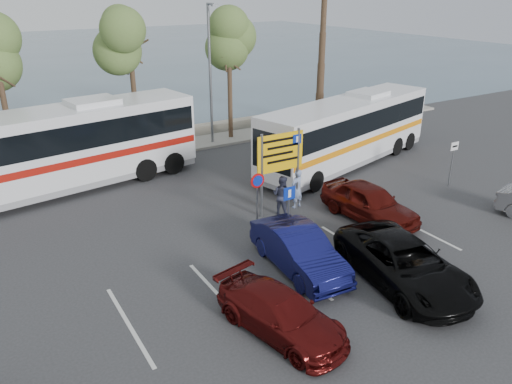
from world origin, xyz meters
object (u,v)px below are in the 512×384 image
car_blue (299,250)px  car_red (369,202)px  suv_black (404,263)px  coach_bus_left (57,153)px  pedestrian_far (282,195)px  pedestrian_near (297,188)px  car_maroon (281,313)px  street_lamp_right (211,68)px  direction_sign (280,159)px  coach_bus_right (347,134)px

car_blue → car_red: car_red is taller
suv_black → car_red: bearing=69.5°
car_red → coach_bus_left: bearing=133.3°
car_blue → pedestrian_far: 4.47m
coach_bus_left → pedestrian_near: (8.44, -7.24, -1.05)m
suv_black → car_maroon: bearing=-170.7°
coach_bus_left → pedestrian_near: size_ratio=7.74×
car_blue → pedestrian_far: bearing=67.8°
coach_bus_left → pedestrian_near: bearing=-40.6°
street_lamp_right → direction_sign: street_lamp_right is taller
direction_sign → car_red: direction_sign is taller
car_maroon → suv_black: size_ratio=0.78×
coach_bus_right → direction_sign: bearing=-153.0°
pedestrian_near → direction_sign: bearing=-11.0°
coach_bus_right → pedestrian_near: size_ratio=7.00×
direction_sign → pedestrian_near: bearing=3.8°
direction_sign → suv_black: (0.38, -6.70, -1.68)m
pedestrian_near → car_blue: bearing=40.5°
car_blue → pedestrian_near: (2.96, 4.28, 0.14)m
car_blue → pedestrian_far: (1.99, 4.00, 0.13)m
coach_bus_right → car_red: 6.97m
coach_bus_right → car_maroon: size_ratio=2.91×
car_blue → suv_black: bearing=-41.6°
coach_bus_right → suv_black: 11.77m
street_lamp_right → coach_bus_right: bearing=-57.3°
car_blue → pedestrian_near: pedestrian_near is taller
coach_bus_left → car_blue: coach_bus_left is taller
suv_black → pedestrian_near: 6.78m
pedestrian_far → car_blue: bearing=125.6°
street_lamp_right → car_red: size_ratio=1.78×
direction_sign → suv_black: 6.92m
suv_black → street_lamp_right: bearing=93.9°
direction_sign → coach_bus_left: 10.48m
pedestrian_near → pedestrian_far: 1.01m
street_lamp_right → suv_black: size_ratio=1.49×
street_lamp_right → pedestrian_far: size_ratio=4.61×
car_red → suv_black: 4.83m
street_lamp_right → suv_black: street_lamp_right is taller
car_red → pedestrian_near: pedestrian_near is taller
car_maroon → suv_black: (4.80, 0.00, 0.14)m
car_red → car_maroon: bearing=-152.9°
car_red → pedestrian_near: size_ratio=2.56×
pedestrian_far → coach_bus_right: bearing=-89.5°
car_red → pedestrian_far: size_ratio=2.58×
pedestrian_near → coach_bus_right: bearing=-164.6°
street_lamp_right → car_red: bearing=-86.5°
car_maroon → pedestrian_far: pedestrian_far is taller
car_red → suv_black: size_ratio=0.84×
car_blue → car_red: bearing=24.0°
car_blue → suv_black: size_ratio=0.83×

